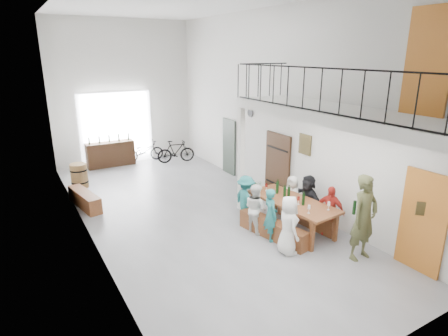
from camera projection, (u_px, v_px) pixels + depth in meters
floor at (193, 212)px, 10.43m from camera, size 12.00×12.00×0.00m
room_walls at (189, 82)px, 9.38m from camera, size 12.00×12.00×12.00m
gateway_portal at (117, 128)px, 14.71m from camera, size 2.80×0.08×2.80m
right_wall_decor at (316, 154)px, 9.68m from camera, size 0.07×8.28×5.07m
balcony at (337, 117)px, 7.93m from camera, size 1.52×5.62×4.00m
tasting_table at (293, 204)px, 9.20m from camera, size 1.19×2.45×0.79m
bench_inner at (272, 229)px, 8.94m from camera, size 0.68×1.96×0.44m
bench_wall at (306, 217)px, 9.63m from camera, size 0.41×1.84×0.42m
tableware at (290, 193)px, 9.21m from camera, size 0.59×1.80×0.35m
side_bench at (85, 200)px, 10.72m from camera, size 0.64×1.67×0.46m
oak_barrel at (79, 176)px, 12.23m from camera, size 0.55×0.55×0.80m
serving_counter at (111, 154)px, 14.56m from camera, size 1.80×0.50×0.95m
counter_bottles at (109, 139)px, 14.38m from camera, size 1.56×0.11×0.28m
guest_left_a at (288, 225)px, 8.14m from camera, size 0.56×0.73×1.33m
guest_left_b at (271, 215)px, 8.73m from camera, size 0.40×0.52×1.29m
guest_left_c at (256, 208)px, 9.16m from camera, size 0.53×0.65×1.23m
guest_left_d at (246, 199)px, 9.65m from camera, size 0.48×0.83×1.27m
guest_right_a at (330, 211)px, 9.00m from camera, size 0.56×0.79×1.24m
guest_right_b at (307, 199)px, 9.66m from camera, size 0.51×1.22×1.28m
guest_right_c at (292, 197)px, 10.00m from camera, size 0.45×0.61×1.15m
host_standing at (364, 218)px, 7.86m from camera, size 0.70×0.47×1.88m
potted_plant at (256, 186)px, 11.90m from camera, size 0.42×0.39×0.38m
bicycle_near at (144, 151)px, 15.17m from camera, size 1.63×0.60×0.85m
bicycle_far at (176, 151)px, 15.03m from camera, size 1.56×0.75×0.90m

